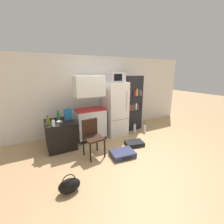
{
  "coord_description": "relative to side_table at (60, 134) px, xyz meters",
  "views": [
    {
      "loc": [
        -2.03,
        -2.63,
        1.93
      ],
      "look_at": [
        -0.2,
        0.85,
        0.88
      ],
      "focal_mm": 24.0,
      "sensor_mm": 36.0,
      "label": 1
    }
  ],
  "objects": [
    {
      "name": "bookshelf",
      "position": [
        2.45,
        0.23,
        0.55
      ],
      "size": [
        0.59,
        0.32,
        1.82
      ],
      "color": "black",
      "rests_on": "ground_plane"
    },
    {
      "name": "microwave",
      "position": [
        1.7,
        0.09,
        1.43
      ],
      "size": [
        0.44,
        0.41,
        0.28
      ],
      "color": "#B7B7BC",
      "rests_on": "refrigerator"
    },
    {
      "name": "suitcase_large_flat",
      "position": [
        1.2,
        -1.15,
        -0.3
      ],
      "size": [
        0.58,
        0.48,
        0.12
      ],
      "rotation": [
        0.0,
        0.0,
        -0.1
      ],
      "color": "navy",
      "rests_on": "ground_plane"
    },
    {
      "name": "chair",
      "position": [
        0.6,
        -0.75,
        0.17
      ],
      "size": [
        0.45,
        0.45,
        0.88
      ],
      "rotation": [
        0.0,
        0.0,
        0.12
      ],
      "color": "black",
      "rests_on": "ground_plane"
    },
    {
      "name": "handbag",
      "position": [
        -0.15,
        -1.68,
        -0.23
      ],
      "size": [
        0.36,
        0.2,
        0.33
      ],
      "color": "black",
      "rests_on": "ground_plane"
    },
    {
      "name": "wall_back",
      "position": [
        1.73,
        0.79,
        0.85
      ],
      "size": [
        6.4,
        0.1,
        2.42
      ],
      "color": "white",
      "rests_on": "ground_plane"
    },
    {
      "name": "refrigerator",
      "position": [
        1.7,
        0.09,
        0.47
      ],
      "size": [
        0.63,
        0.61,
        1.65
      ],
      "color": "white",
      "rests_on": "ground_plane"
    },
    {
      "name": "side_table",
      "position": [
        0.0,
        0.0,
        0.0
      ],
      "size": [
        0.69,
        0.77,
        0.71
      ],
      "color": "black",
      "rests_on": "ground_plane"
    },
    {
      "name": "bottle_green_tall",
      "position": [
        0.0,
        0.04,
        0.47
      ],
      "size": [
        0.07,
        0.07,
        0.27
      ],
      "color": "#1E6028",
      "rests_on": "side_table"
    },
    {
      "name": "bowl",
      "position": [
        -0.01,
        -0.1,
        0.38
      ],
      "size": [
        0.13,
        0.13,
        0.04
      ],
      "color": "silver",
      "rests_on": "side_table"
    },
    {
      "name": "water_bottle_front",
      "position": [
        2.61,
        -0.25,
        -0.23
      ],
      "size": [
        0.08,
        0.08,
        0.3
      ],
      "color": "silver",
      "rests_on": "ground_plane"
    },
    {
      "name": "ground_plane",
      "position": [
        1.53,
        -1.21,
        -0.36
      ],
      "size": [
        24.0,
        24.0,
        0.0
      ],
      "primitive_type": "plane",
      "color": "tan"
    },
    {
      "name": "water_bottle_middle",
      "position": [
        2.31,
        -0.12,
        -0.21
      ],
      "size": [
        0.08,
        0.08,
        0.34
      ],
      "color": "silver",
      "rests_on": "ground_plane"
    },
    {
      "name": "suitcase_small_flat",
      "position": [
        1.78,
        -0.84,
        -0.31
      ],
      "size": [
        0.54,
        0.43,
        0.1
      ],
      "rotation": [
        0.0,
        0.0,
        -0.21
      ],
      "color": "black",
      "rests_on": "ground_plane"
    },
    {
      "name": "kitchen_hutch",
      "position": [
        0.88,
        0.13,
        0.47
      ],
      "size": [
        0.83,
        0.52,
        1.83
      ],
      "color": "silver",
      "rests_on": "ground_plane"
    },
    {
      "name": "bottle_olive_oil",
      "position": [
        -0.27,
        -0.18,
        0.46
      ],
      "size": [
        0.08,
        0.08,
        0.24
      ],
      "color": "#566619",
      "rests_on": "side_table"
    },
    {
      "name": "bottle_clear_short",
      "position": [
        -0.17,
        -0.34,
        0.44
      ],
      "size": [
        0.07,
        0.07,
        0.19
      ],
      "color": "silver",
      "rests_on": "side_table"
    },
    {
      "name": "cereal_box",
      "position": [
        0.23,
        0.01,
        0.51
      ],
      "size": [
        0.19,
        0.07,
        0.3
      ],
      "color": "#1E66A8",
      "rests_on": "side_table"
    }
  ]
}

